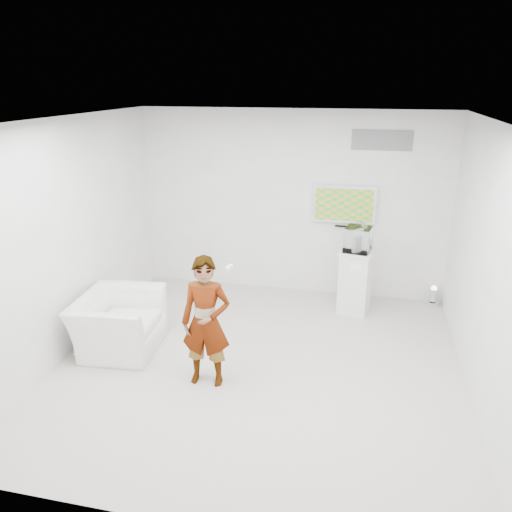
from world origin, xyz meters
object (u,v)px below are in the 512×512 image
object	(u,v)px
tv	(344,204)
floor_uplight	(433,296)
armchair	(119,323)
person	(206,322)
pedestal	(355,282)

from	to	relation	value
tv	floor_uplight	world-z (taller)	tv
armchair	tv	bearing A→B (deg)	-53.28
tv	floor_uplight	size ratio (longest dim) A/B	3.19
armchair	floor_uplight	distance (m)	4.84
armchair	floor_uplight	xyz separation A→B (m)	(4.24, 2.33, -0.22)
tv	floor_uplight	bearing A→B (deg)	-4.30
person	pedestal	size ratio (longest dim) A/B	1.58
tv	person	distance (m)	3.33
armchair	person	bearing A→B (deg)	-114.58
person	armchair	bearing A→B (deg)	156.22
person	floor_uplight	size ratio (longest dim) A/B	5.01
tv	floor_uplight	xyz separation A→B (m)	(1.49, -0.11, -1.39)
armchair	floor_uplight	world-z (taller)	armchair
person	pedestal	distance (m)	2.85
tv	armchair	distance (m)	3.86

